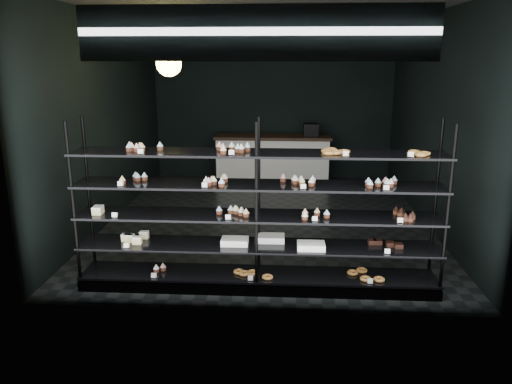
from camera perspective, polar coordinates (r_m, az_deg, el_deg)
room at (r=7.72m, az=1.36°, el=8.20°), size 5.01×6.01×3.20m
display_shelf at (r=5.56m, az=0.02°, el=-4.91°), size 4.00×0.50×1.91m
signage at (r=4.75m, az=0.08°, el=17.72°), size 3.30×0.05×0.50m
pendant_lamp at (r=6.99m, az=-9.94°, el=14.25°), size 0.34×0.34×0.90m
service_counter at (r=10.37m, az=1.98°, el=3.87°), size 2.37×0.65×1.23m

